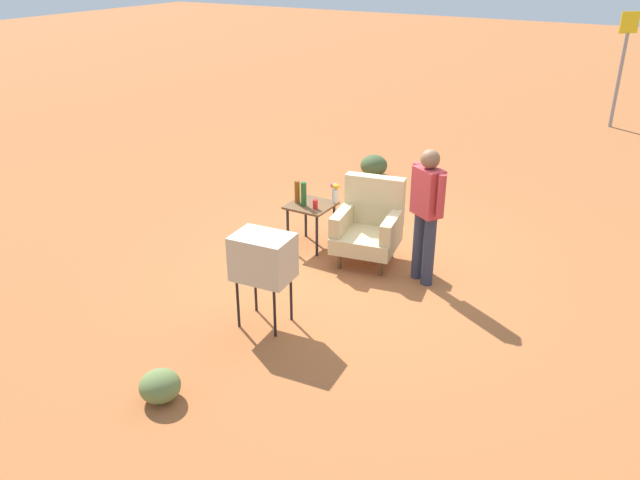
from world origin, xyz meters
name	(u,v)px	position (x,y,z in m)	size (l,w,h in m)	color
ground_plane	(360,267)	(0.00, 0.00, 0.00)	(60.00, 60.00, 0.00)	#AD6033
armchair	(369,224)	(-0.01, 0.26, 0.50)	(0.89, 0.90, 1.06)	brown
side_table	(311,210)	(-0.86, 0.23, 0.51)	(0.56, 0.56, 0.60)	black
tv_on_stand	(263,258)	(-0.26, -1.68, 0.78)	(0.64, 0.50, 1.03)	black
person_standing	(427,208)	(0.80, 0.08, 0.94)	(0.50, 0.37, 1.64)	#2D3347
road_sign	(622,63)	(1.61, 8.95, 1.38)	(0.33, 0.33, 2.44)	gray
soda_can_red	(315,204)	(-0.73, 0.13, 0.66)	(0.07, 0.07, 0.12)	red
bottle_wine_green	(304,194)	(-0.91, 0.14, 0.76)	(0.07, 0.07, 0.32)	#1E5623
bottle_tall_amber	(297,192)	(-1.04, 0.19, 0.75)	(0.07, 0.07, 0.30)	brown
flower_vase	(335,192)	(-0.62, 0.45, 0.75)	(0.15, 0.10, 0.27)	silver
shrub_near	(160,386)	(-0.33, -3.20, 0.14)	(0.37, 0.37, 0.29)	olive
shrub_mid	(374,165)	(-1.44, 3.27, 0.18)	(0.47, 0.47, 0.36)	#475B33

